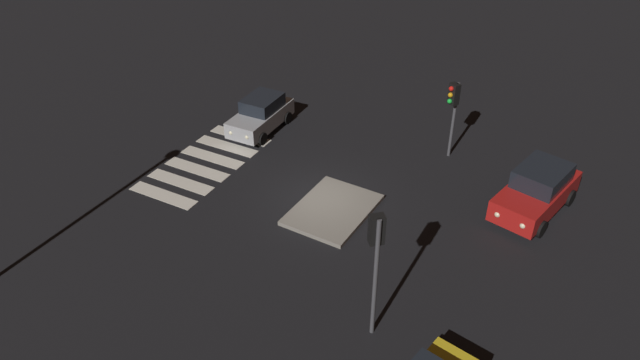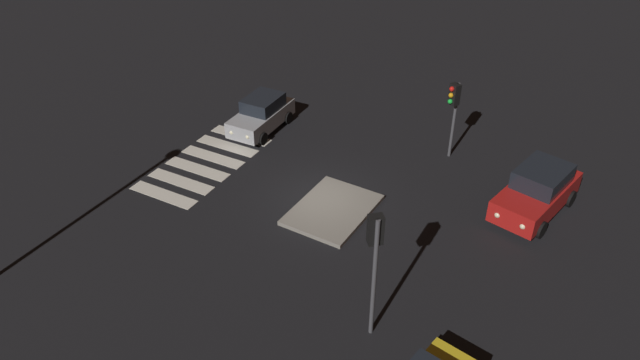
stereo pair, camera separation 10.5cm
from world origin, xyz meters
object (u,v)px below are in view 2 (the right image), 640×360
Objects in this scene: traffic_island at (333,210)px; traffic_light_west at (454,103)px; car_silver at (262,114)px; car_red at (537,191)px; traffic_light_north at (375,247)px.

traffic_island is 1.06× the size of traffic_light_west.
car_red is (0.43, 13.44, 0.12)m from car_silver.
traffic_light_north is (4.95, 3.91, 3.33)m from traffic_island.
traffic_island is 7.39m from traffic_light_west.
traffic_light_north is 1.22× the size of traffic_light_west.
traffic_island is at bearing -47.33° from car_red.
car_red is (-3.98, 7.15, 0.87)m from traffic_island.
car_silver is at bearing -78.30° from car_red.
car_silver is at bearing 6.20° from traffic_light_north.
car_silver reaches higher than traffic_island.
traffic_island is 8.23m from car_red.
traffic_light_west reaches higher than traffic_island.
traffic_light_north reaches higher than traffic_light_west.
car_red is 5.35m from traffic_light_west.
traffic_light_north reaches higher than traffic_island.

